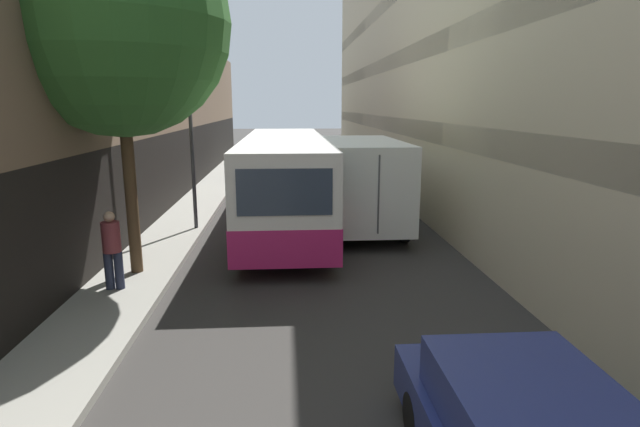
{
  "coord_description": "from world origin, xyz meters",
  "views": [
    {
      "loc": [
        -0.77,
        1.06,
        4.08
      ],
      "look_at": [
        0.0,
        12.4,
        1.6
      ],
      "focal_mm": 28.0,
      "sensor_mm": 36.0,
      "label": 1
    }
  ],
  "objects": [
    {
      "name": "ground_plane",
      "position": [
        0.0,
        15.0,
        0.0
      ],
      "size": [
        150.0,
        150.0,
        0.0
      ],
      "primitive_type": "plane",
      "color": "#33302D"
    },
    {
      "name": "sidewalk_left",
      "position": [
        -4.4,
        15.0,
        0.08
      ],
      "size": [
        1.81,
        60.0,
        0.15
      ],
      "color": "gray",
      "rests_on": "ground_plane"
    },
    {
      "name": "building_left_shopfront",
      "position": [
        -6.4,
        15.0,
        3.43
      ],
      "size": [
        2.4,
        60.0,
        7.54
      ],
      "color": "brown",
      "rests_on": "ground_plane"
    },
    {
      "name": "building_right_apartment",
      "position": [
        5.24,
        15.0,
        6.36
      ],
      "size": [
        2.4,
        60.0,
        12.77
      ],
      "color": "beige",
      "rests_on": "ground_plane"
    },
    {
      "name": "bus",
      "position": [
        -0.81,
        17.72,
        1.62
      ],
      "size": [
        2.63,
        11.61,
        3.05
      ],
      "color": "silver",
      "rests_on": "ground_plane"
    },
    {
      "name": "box_truck",
      "position": [
        1.73,
        17.88,
        1.6
      ],
      "size": [
        2.31,
        7.63,
        2.97
      ],
      "color": "silver",
      "rests_on": "ground_plane"
    },
    {
      "name": "panel_van",
      "position": [
        -2.19,
        28.78,
        1.07
      ],
      "size": [
        1.87,
        4.14,
        1.9
      ],
      "color": "navy",
      "rests_on": "ground_plane"
    },
    {
      "name": "pedestrian",
      "position": [
        -4.54,
        11.65,
        1.08
      ],
      "size": [
        0.4,
        0.38,
        1.72
      ],
      "color": "#23283D",
      "rests_on": "sidewalk_left"
    },
    {
      "name": "street_lamp",
      "position": [
        -3.74,
        17.14,
        5.32
      ],
      "size": [
        0.36,
        0.8,
        7.58
      ],
      "color": "#38383D",
      "rests_on": "sidewalk_left"
    },
    {
      "name": "street_tree_left",
      "position": [
        -4.4,
        12.79,
        5.81
      ],
      "size": [
        4.94,
        4.94,
        8.14
      ],
      "color": "#4C3823",
      "rests_on": "sidewalk_left"
    }
  ]
}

